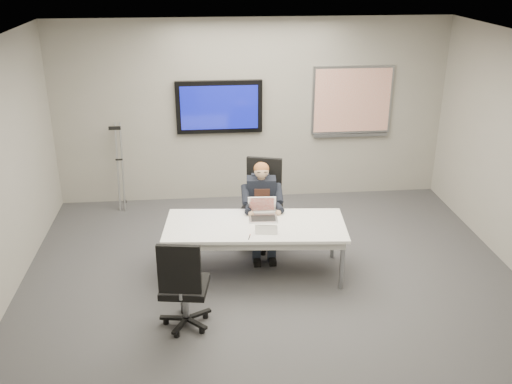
{
  "coord_description": "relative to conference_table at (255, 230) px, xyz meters",
  "views": [
    {
      "loc": [
        -0.77,
        -5.47,
        3.64
      ],
      "look_at": [
        -0.16,
        0.73,
        1.02
      ],
      "focal_mm": 40.0,
      "sensor_mm": 36.0,
      "label": 1
    }
  ],
  "objects": [
    {
      "name": "tv_display",
      "position": [
        -0.32,
        2.35,
        0.92
      ],
      "size": [
        1.3,
        0.09,
        0.8
      ],
      "color": "black",
      "rests_on": "wall_back"
    },
    {
      "name": "pen",
      "position": [
        -0.1,
        -0.33,
        0.08
      ],
      "size": [
        0.04,
        0.13,
        0.01
      ],
      "primitive_type": "cylinder",
      "rotation": [
        0.0,
        1.57,
        1.34
      ],
      "color": "black",
      "rests_on": "conference_table"
    },
    {
      "name": "laptop",
      "position": [
        0.11,
        0.19,
        0.14
      ],
      "size": [
        0.35,
        0.33,
        0.24
      ],
      "rotation": [
        0.0,
        0.0,
        -0.05
      ],
      "color": "silver",
      "rests_on": "conference_table"
    },
    {
      "name": "name_tent",
      "position": [
        0.11,
        -0.24,
        0.13
      ],
      "size": [
        0.26,
        0.1,
        0.1
      ],
      "primitive_type": null,
      "rotation": [
        0.0,
        0.0,
        -0.13
      ],
      "color": "white",
      "rests_on": "conference_table"
    },
    {
      "name": "office_chair_near",
      "position": [
        -0.83,
        -1.04,
        -0.25
      ],
      "size": [
        0.58,
        0.58,
        1.07
      ],
      "rotation": [
        0.0,
        0.0,
        2.99
      ],
      "color": "black",
      "rests_on": "ground"
    },
    {
      "name": "seated_person",
      "position": [
        0.14,
        0.49,
        -0.1
      ],
      "size": [
        0.39,
        0.67,
        1.21
      ],
      "rotation": [
        0.0,
        0.0,
        -0.09
      ],
      "color": "#1D2330",
      "rests_on": "office_chair_far"
    },
    {
      "name": "ceiling",
      "position": [
        0.18,
        -0.6,
        2.22
      ],
      "size": [
        6.0,
        6.0,
        0.02
      ],
      "primitive_type": "cube",
      "color": "white",
      "rests_on": "wall_back"
    },
    {
      "name": "office_chair_far",
      "position": [
        0.16,
        0.74,
        -0.22
      ],
      "size": [
        0.69,
        0.69,
        1.17
      ],
      "rotation": [
        0.0,
        0.0,
        -0.29
      ],
      "color": "black",
      "rests_on": "ground"
    },
    {
      "name": "floor",
      "position": [
        0.18,
        -0.6,
        -0.58
      ],
      "size": [
        6.0,
        6.0,
        0.02
      ],
      "primitive_type": "cube",
      "color": "#3A3A3C",
      "rests_on": "ground"
    },
    {
      "name": "whiteboard",
      "position": [
        1.73,
        2.37,
        0.95
      ],
      "size": [
        1.25,
        0.08,
        1.1
      ],
      "color": "gray",
      "rests_on": "wall_back"
    },
    {
      "name": "wall_back",
      "position": [
        0.18,
        2.4,
        0.82
      ],
      "size": [
        6.0,
        0.02,
        2.8
      ],
      "primitive_type": "cube",
      "color": "gray",
      "rests_on": "ground"
    },
    {
      "name": "conference_table",
      "position": [
        0.0,
        0.0,
        0.0
      ],
      "size": [
        2.21,
        1.07,
        0.66
      ],
      "rotation": [
        0.0,
        0.0,
        -0.09
      ],
      "color": "white",
      "rests_on": "ground"
    },
    {
      "name": "crutch",
      "position": [
        -1.84,
        2.17,
        0.1
      ],
      "size": [
        0.28,
        0.71,
        1.43
      ],
      "primitive_type": null,
      "rotation": [
        -0.23,
        0.0,
        -0.14
      ],
      "color": "#9EA1A5",
      "rests_on": "ground"
    },
    {
      "name": "wall_front",
      "position": [
        0.18,
        -3.6,
        0.82
      ],
      "size": [
        6.0,
        0.02,
        2.8
      ],
      "primitive_type": "cube",
      "color": "gray",
      "rests_on": "ground"
    }
  ]
}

